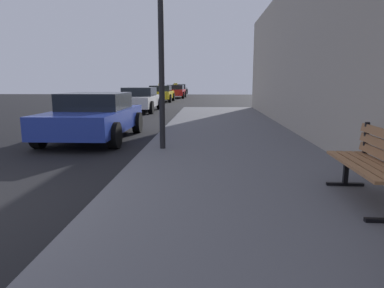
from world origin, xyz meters
TOP-DOWN VIEW (x-y plane):
  - sidewalk at (4.00, 0.00)m, footprint 4.00×32.00m
  - bench at (5.39, 0.36)m, footprint 0.54×1.54m
  - street_lamp at (2.42, 3.61)m, footprint 0.36×0.36m
  - car_blue at (0.26, 5.62)m, footprint 2.07×4.13m
  - car_white at (-0.34, 14.80)m, footprint 1.99×4.48m
  - car_yellow at (-0.46, 24.04)m, footprint 2.02×4.04m
  - car_red at (0.12, 30.55)m, footprint 1.93×4.31m
  - car_black at (-0.28, 39.74)m, footprint 1.95×4.03m

SIDE VIEW (x-z plane):
  - sidewalk at x=4.00m, z-range 0.00..0.15m
  - car_black at x=-0.28m, z-range 0.01..1.28m
  - car_blue at x=0.26m, z-range 0.01..1.28m
  - car_yellow at x=-0.46m, z-range -0.07..1.36m
  - car_red at x=0.12m, z-range -0.07..1.36m
  - car_white at x=-0.34m, z-range 0.01..1.28m
  - bench at x=5.39m, z-range 0.21..1.10m
  - street_lamp at x=2.42m, z-range 0.90..4.76m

